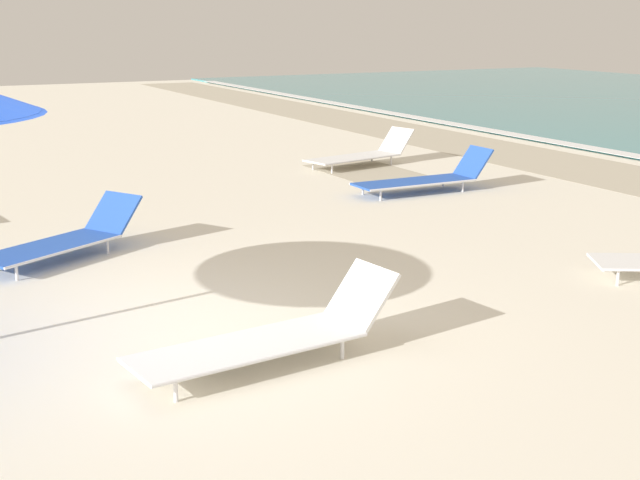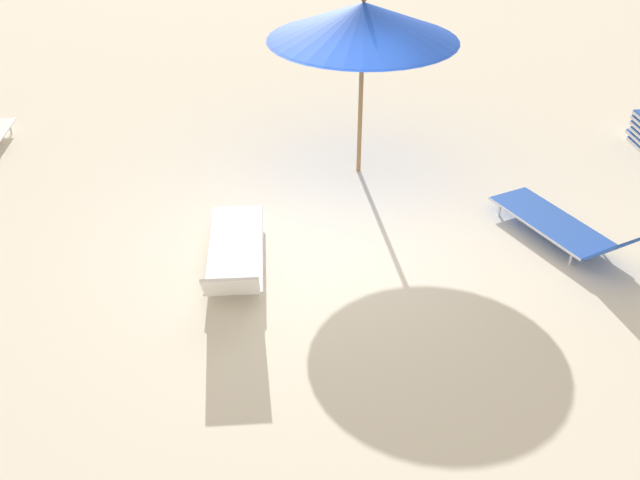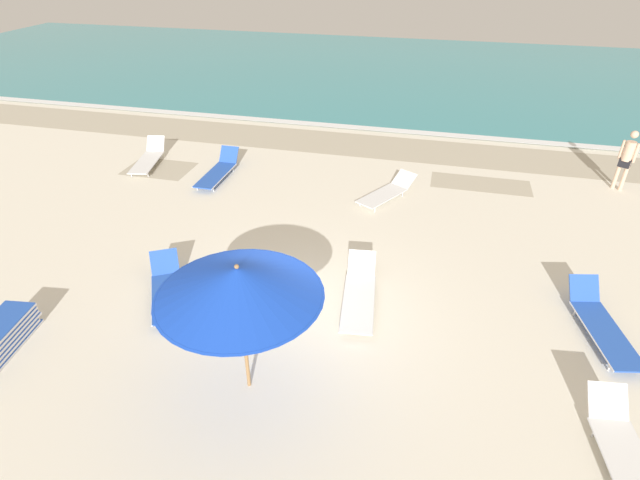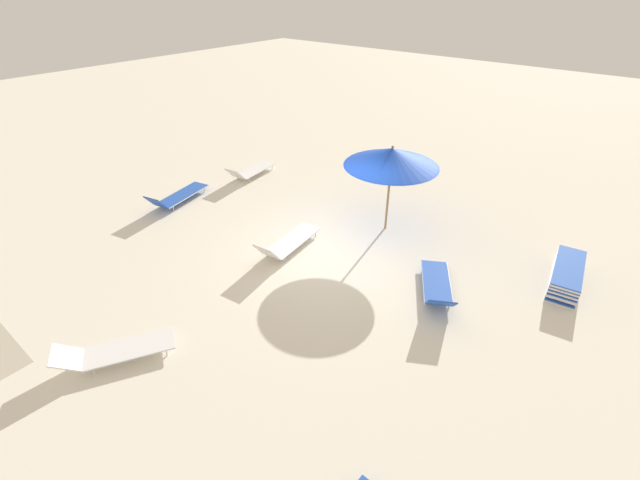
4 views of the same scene
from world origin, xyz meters
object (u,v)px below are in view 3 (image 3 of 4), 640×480
sun_lounger_under_umbrella (359,294)px  sun_lounger_beside_umbrella (626,455)px  beach_umbrella (238,282)px  sun_lounger_near_water_right (167,289)px  sun_lounger_mid_beach_pair_a (218,171)px  sun_lounger_near_water_left (387,192)px  sun_lounger_mid_beach_solo (602,324)px  beachgoer_wading_adult (627,157)px  sun_lounger_mid_beach_pair_b (148,158)px

sun_lounger_under_umbrella → sun_lounger_beside_umbrella: size_ratio=1.04×
beach_umbrella → sun_lounger_near_water_right: beach_umbrella is taller
sun_lounger_under_umbrella → sun_lounger_mid_beach_pair_a: bearing=129.8°
beach_umbrella → sun_lounger_near_water_left: 7.69m
sun_lounger_near_water_left → sun_lounger_under_umbrella: bearing=-59.5°
sun_lounger_beside_umbrella → sun_lounger_mid_beach_solo: sun_lounger_mid_beach_solo is taller
beach_umbrella → sun_lounger_mid_beach_solo: size_ratio=1.10×
beach_umbrella → sun_lounger_mid_beach_solo: 6.80m
sun_lounger_under_umbrella → sun_lounger_beside_umbrella: bearing=-39.0°
sun_lounger_near_water_left → sun_lounger_mid_beach_solo: (4.58, -4.57, 0.01)m
sun_lounger_near_water_right → sun_lounger_near_water_left: bearing=25.5°
sun_lounger_beside_umbrella → sun_lounger_mid_beach_pair_a: size_ratio=0.97×
sun_lounger_beside_umbrella → sun_lounger_near_water_right: bearing=159.3°
sun_lounger_near_water_left → sun_lounger_near_water_right: bearing=-94.5°
beachgoer_wading_adult → sun_lounger_under_umbrella: bearing=-102.7°
sun_lounger_under_umbrella → beachgoer_wading_adult: beachgoer_wading_adult is taller
sun_lounger_beside_umbrella → sun_lounger_near_water_left: 8.59m
sun_lounger_beside_umbrella → sun_lounger_near_water_right: 8.31m
sun_lounger_mid_beach_pair_b → sun_lounger_near_water_left: bearing=-16.6°
sun_lounger_under_umbrella → sun_lounger_mid_beach_pair_b: sun_lounger_under_umbrella is taller
sun_lounger_beside_umbrella → sun_lounger_mid_beach_pair_b: (-12.05, 7.99, 0.00)m
sun_lounger_mid_beach_solo → beachgoer_wading_adult: (1.85, 6.79, 0.78)m
sun_lounger_near_water_right → beachgoer_wading_adult: 12.86m
sun_lounger_near_water_right → sun_lounger_mid_beach_pair_b: bearing=92.9°
sun_lounger_near_water_right → beachgoer_wading_adult: beachgoer_wading_adult is taller
sun_lounger_under_umbrella → sun_lounger_near_water_right: 3.92m
sun_lounger_beside_umbrella → sun_lounger_near_water_right: size_ratio=1.06×
sun_lounger_under_umbrella → sun_lounger_near_water_left: 4.76m
sun_lounger_under_umbrella → sun_lounger_beside_umbrella: (4.25, -2.68, -0.00)m
sun_lounger_under_umbrella → sun_lounger_near_water_right: bearing=-175.4°
sun_lounger_mid_beach_solo → sun_lounger_beside_umbrella: bearing=-108.2°
sun_lounger_near_water_right → sun_lounger_mid_beach_pair_a: (-1.38, 5.72, -0.00)m
sun_lounger_beside_umbrella → sun_lounger_near_water_left: sun_lounger_beside_umbrella is taller
sun_lounger_beside_umbrella → sun_lounger_mid_beach_pair_b: 14.46m
sun_lounger_mid_beach_solo → beachgoer_wading_adult: beachgoer_wading_adult is taller
sun_lounger_beside_umbrella → beach_umbrella: bearing=171.4°
sun_lounger_under_umbrella → sun_lounger_mid_beach_solo: size_ratio=0.98×
sun_lounger_mid_beach_pair_b → beachgoer_wading_adult: (14.19, 1.66, 0.78)m
sun_lounger_mid_beach_pair_a → beachgoer_wading_adult: size_ratio=1.26×
sun_lounger_near_water_right → beachgoer_wading_adult: bearing=7.0°
sun_lounger_near_water_right → sun_lounger_mid_beach_pair_b: 7.26m
sun_lounger_beside_umbrella → beachgoer_wading_adult: 9.92m
sun_lounger_under_umbrella → beachgoer_wading_adult: bearing=40.7°
sun_lounger_near_water_right → beachgoer_wading_adult: size_ratio=1.15×
sun_lounger_mid_beach_pair_a → sun_lounger_mid_beach_pair_b: 2.60m
sun_lounger_near_water_left → sun_lounger_mid_beach_pair_b: (-7.75, 0.55, 0.01)m
sun_lounger_beside_umbrella → sun_lounger_mid_beach_pair_b: size_ratio=0.95×
sun_lounger_near_water_right → sun_lounger_mid_beach_pair_a: sun_lounger_mid_beach_pair_a is taller
sun_lounger_near_water_right → sun_lounger_mid_beach_pair_a: 5.88m
sun_lounger_mid_beach_solo → sun_lounger_mid_beach_pair_b: 13.35m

